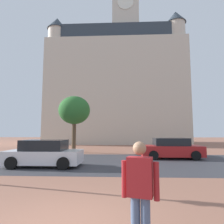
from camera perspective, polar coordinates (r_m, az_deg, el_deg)
ground_plane at (r=14.09m, az=-1.98°, el=-13.59°), size 120.00×120.00×0.00m
street_asphalt_strip at (r=12.86m, az=-2.45°, el=-14.32°), size 120.00×8.43×0.00m
landmark_building at (r=35.71m, az=1.63°, el=7.71°), size 22.82×11.91×32.45m
person_skater at (r=3.40m, az=8.24°, el=-21.54°), size 0.59×0.37×1.73m
car_red at (r=15.01m, az=16.84°, el=-10.18°), size 4.27×2.08×1.46m
car_white at (r=11.70m, az=-19.12°, el=-11.43°), size 4.07×2.04×1.46m
tree_curb_far at (r=19.01m, az=-10.92°, el=0.42°), size 2.98×2.98×5.33m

